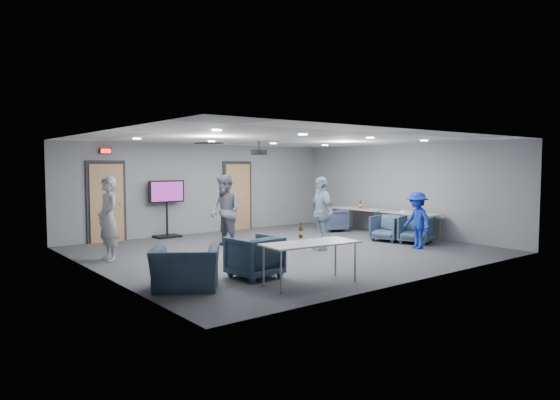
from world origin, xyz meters
TOP-DOWN VIEW (x-y plane):
  - floor at (0.00, 0.00)m, footprint 9.00×9.00m
  - ceiling at (0.00, 0.00)m, footprint 9.00×9.00m
  - wall_back at (0.00, 4.00)m, footprint 9.00×0.02m
  - wall_front at (0.00, -4.00)m, footprint 9.00×0.02m
  - wall_left at (-4.50, 0.00)m, footprint 0.02×8.00m
  - wall_right at (4.50, 0.00)m, footprint 0.02×8.00m
  - door_left at (-3.00, 3.95)m, footprint 1.06×0.17m
  - door_right at (1.20, 3.95)m, footprint 1.06×0.17m
  - exit_sign at (-3.00, 3.93)m, footprint 0.32×0.08m
  - hvac_diffuser at (-0.50, 2.80)m, footprint 0.60×0.60m
  - downlights at (0.00, 0.00)m, footprint 6.18×3.78m
  - person_a at (-3.90, 1.24)m, footprint 0.47×0.69m
  - person_b at (-0.96, 1.22)m, footprint 0.77×0.95m
  - person_c at (0.75, -0.47)m, footprint 0.70×1.13m
  - person_d at (2.70, -1.86)m, footprint 0.74×1.02m
  - chair_right_a at (3.35, 1.79)m, footprint 0.96×0.95m
  - chair_right_b at (3.10, -0.60)m, footprint 0.92×0.91m
  - chair_right_c at (3.35, -1.35)m, footprint 1.03×1.02m
  - chair_front_a at (-2.34, -2.00)m, footprint 0.90×0.92m
  - chair_front_b at (-3.74, -2.00)m, footprint 1.44×1.40m
  - table_right_a at (4.00, 1.21)m, footprint 0.76×1.83m
  - table_right_b at (4.00, -0.69)m, footprint 0.71×1.70m
  - table_front_left at (-1.85, -3.00)m, footprint 1.79×0.89m
  - bottle_front at (-1.65, -2.50)m, footprint 0.08×0.08m
  - bottle_right at (3.99, 1.23)m, footprint 0.07×0.07m
  - snack_box at (4.01, 1.05)m, footprint 0.23×0.20m
  - wrapper at (3.97, -0.53)m, footprint 0.29×0.25m
  - tv_stand at (-1.35, 3.75)m, footprint 1.07×0.51m
  - projector at (-0.13, 0.92)m, footprint 0.38×0.35m

SIDE VIEW (x-z plane):
  - floor at x=0.00m, z-range 0.00..0.00m
  - chair_right_a at x=3.35m, z-range 0.00..0.69m
  - chair_right_b at x=3.10m, z-range 0.00..0.70m
  - chair_front_b at x=-3.74m, z-range 0.00..0.71m
  - chair_right_c at x=3.35m, z-range 0.00..0.74m
  - chair_front_a at x=-2.34m, z-range 0.00..0.78m
  - table_right_b at x=4.00m, z-range 0.32..1.05m
  - table_front_left at x=-1.85m, z-range 0.32..1.05m
  - table_right_a at x=4.00m, z-range 0.32..1.05m
  - person_d at x=2.70m, z-range 0.00..1.42m
  - snack_box at x=4.01m, z-range 0.73..0.77m
  - wrapper at x=3.97m, z-range 0.73..0.79m
  - bottle_right at x=3.99m, z-range 0.69..0.98m
  - bottle_front at x=-1.65m, z-range 0.69..0.98m
  - person_c at x=0.75m, z-range 0.00..1.79m
  - person_a at x=-3.90m, z-range 0.00..1.83m
  - person_b at x=-0.96m, z-range 0.00..1.83m
  - tv_stand at x=-1.35m, z-range 0.11..1.75m
  - door_left at x=-3.00m, z-range -0.05..2.19m
  - door_right at x=1.20m, z-range -0.05..2.19m
  - wall_back at x=0.00m, z-range 0.00..2.70m
  - wall_front at x=0.00m, z-range 0.00..2.70m
  - wall_left at x=-4.50m, z-range 0.00..2.70m
  - wall_right at x=4.50m, z-range 0.00..2.70m
  - projector at x=-0.13m, z-range 2.23..2.58m
  - exit_sign at x=-3.00m, z-range 2.37..2.53m
  - downlights at x=0.00m, z-range 2.67..2.69m
  - hvac_diffuser at x=-0.50m, z-range 2.67..2.70m
  - ceiling at x=0.00m, z-range 2.70..2.70m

